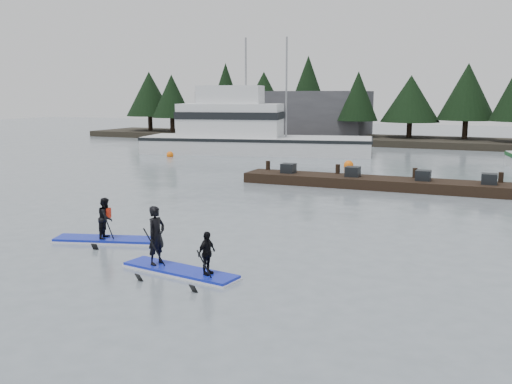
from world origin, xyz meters
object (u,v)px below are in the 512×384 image
at_px(fishing_boat_large, 250,143).
at_px(paddleboard_solo, 106,227).
at_px(floating_dock, 392,184).
at_px(paddleboard_duo, 176,252).

distance_m(fishing_boat_large, paddleboard_solo, 28.35).
bearing_deg(paddleboard_solo, floating_dock, 48.58).
bearing_deg(paddleboard_duo, floating_dock, 89.22).
distance_m(fishing_boat_large, paddleboard_duo, 31.27).
xyz_separation_m(fishing_boat_large, paddleboard_solo, (7.57, -27.32, -0.31)).
height_order(fishing_boat_large, paddleboard_duo, fishing_boat_large).
relative_size(fishing_boat_large, floating_dock, 1.22).
height_order(paddleboard_solo, paddleboard_duo, paddleboard_duo).
height_order(floating_dock, paddleboard_duo, paddleboard_duo).
xyz_separation_m(fishing_boat_large, floating_dock, (13.88, -13.09, -0.52)).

